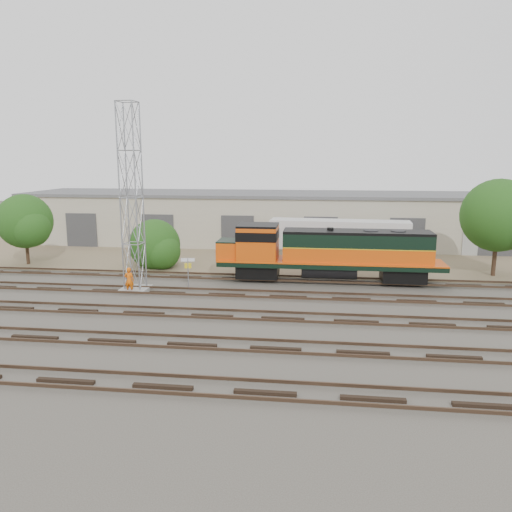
# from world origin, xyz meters

# --- Properties ---
(ground) EXTENTS (140.00, 140.00, 0.00)m
(ground) POSITION_xyz_m (0.00, 0.00, 0.00)
(ground) COLOR #47423A
(ground) RESTS_ON ground
(dirt_strip) EXTENTS (80.00, 16.00, 0.02)m
(dirt_strip) POSITION_xyz_m (0.00, 15.00, 0.01)
(dirt_strip) COLOR #726047
(dirt_strip) RESTS_ON ground
(tracks) EXTENTS (80.00, 20.40, 0.28)m
(tracks) POSITION_xyz_m (0.00, -3.00, 0.08)
(tracks) COLOR black
(tracks) RESTS_ON ground
(warehouse) EXTENTS (58.40, 10.40, 5.30)m
(warehouse) POSITION_xyz_m (0.04, 22.98, 2.65)
(warehouse) COLOR #BAB39B
(warehouse) RESTS_ON ground
(locomotive) EXTENTS (16.07, 2.82, 3.86)m
(locomotive) POSITION_xyz_m (2.38, 6.00, 2.24)
(locomotive) COLOR black
(locomotive) RESTS_ON tracks
(signal_tower) EXTENTS (1.82, 1.82, 12.35)m
(signal_tower) POSITION_xyz_m (-10.39, 2.08, 6.02)
(signal_tower) COLOR gray
(signal_tower) RESTS_ON ground
(sign_post) EXTENTS (0.91, 0.20, 2.24)m
(sign_post) POSITION_xyz_m (-6.87, 2.67, 1.56)
(sign_post) COLOR gray
(sign_post) RESTS_ON ground
(worker) EXTENTS (0.65, 0.44, 1.74)m
(worker) POSITION_xyz_m (-10.56, 1.39, 0.87)
(worker) COLOR orange
(worker) RESTS_ON ground
(semi_trailer) EXTENTS (11.93, 3.14, 3.63)m
(semi_trailer) POSITION_xyz_m (3.86, 13.47, 2.28)
(semi_trailer) COLOR silver
(semi_trailer) RESTS_ON ground
(tree_west) EXTENTS (4.76, 4.53, 5.93)m
(tree_west) POSITION_xyz_m (-22.34, 9.03, 3.54)
(tree_west) COLOR #382619
(tree_west) RESTS_ON ground
(tree_mid) EXTENTS (4.41, 4.20, 4.20)m
(tree_mid) POSITION_xyz_m (-11.30, 9.37, 1.74)
(tree_mid) COLOR #382619
(tree_mid) RESTS_ON ground
(tree_east) EXTENTS (5.73, 5.45, 7.36)m
(tree_east) POSITION_xyz_m (15.41, 9.46, 4.49)
(tree_east) COLOR #382619
(tree_east) RESTS_ON ground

